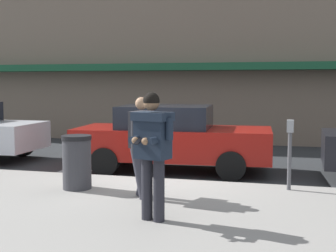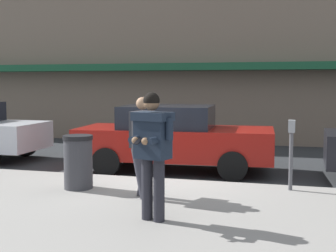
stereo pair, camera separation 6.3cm
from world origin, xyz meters
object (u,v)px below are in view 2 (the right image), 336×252
object	(u,v)px
parked_sedan_mid	(173,138)
pedestrian_with_bag	(143,141)
man_texting_on_phone	(152,142)
trash_bin	(78,162)
parking_meter	(291,145)

from	to	relation	value
parked_sedan_mid	pedestrian_with_bag	distance (m)	3.14
man_texting_on_phone	pedestrian_with_bag	world-z (taller)	man_texting_on_phone
parked_sedan_mid	man_texting_on_phone	distance (m)	4.46
pedestrian_with_bag	trash_bin	bearing A→B (deg)	167.31
pedestrian_with_bag	trash_bin	xyz separation A→B (m)	(-1.36, 0.31, -0.47)
man_texting_on_phone	pedestrian_with_bag	distance (m)	1.37
parked_sedan_mid	trash_bin	size ratio (longest dim) A/B	4.71
man_texting_on_phone	pedestrian_with_bag	size ratio (longest dim) A/B	1.06
parked_sedan_mid	parking_meter	bearing A→B (deg)	-35.42
parked_sedan_mid	pedestrian_with_bag	size ratio (longest dim) A/B	2.71
parked_sedan_mid	parking_meter	xyz separation A→B (m)	(2.69, -1.91, 0.18)
pedestrian_with_bag	parking_meter	bearing A→B (deg)	26.63
parked_sedan_mid	pedestrian_with_bag	xyz separation A→B (m)	(0.30, -3.11, 0.32)
man_texting_on_phone	trash_bin	size ratio (longest dim) A/B	1.84
parked_sedan_mid	parking_meter	distance (m)	3.31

